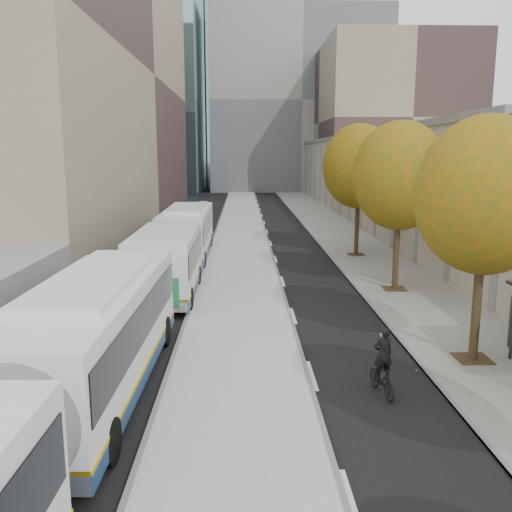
{
  "coord_description": "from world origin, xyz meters",
  "views": [
    {
      "loc": [
        -3.7,
        -3.12,
        6.52
      ],
      "look_at": [
        -3.17,
        17.95,
        2.5
      ],
      "focal_mm": 38.0,
      "sensor_mm": 36.0,
      "label": 1
    }
  ],
  "objects_px": {
    "bus_near": "(35,404)",
    "distant_car": "(204,206)",
    "bus_far": "(180,242)",
    "cyclist": "(382,370)"
  },
  "relations": [
    {
      "from": "distant_car",
      "to": "bus_near",
      "type": "bearing_deg",
      "value": -95.05
    },
    {
      "from": "distant_car",
      "to": "cyclist",
      "type": "bearing_deg",
      "value": -85.48
    },
    {
      "from": "bus_far",
      "to": "cyclist",
      "type": "bearing_deg",
      "value": -65.55
    },
    {
      "from": "bus_near",
      "to": "bus_far",
      "type": "xyz_separation_m",
      "value": [
        0.6,
        19.71,
        -0.02
      ]
    },
    {
      "from": "distant_car",
      "to": "bus_far",
      "type": "bearing_deg",
      "value": -93.72
    },
    {
      "from": "bus_near",
      "to": "distant_car",
      "type": "height_order",
      "value": "bus_near"
    },
    {
      "from": "cyclist",
      "to": "bus_near",
      "type": "bearing_deg",
      "value": -165.35
    },
    {
      "from": "bus_far",
      "to": "distant_car",
      "type": "relative_size",
      "value": 4.87
    },
    {
      "from": "bus_near",
      "to": "cyclist",
      "type": "xyz_separation_m",
      "value": [
        7.87,
        3.83,
        -0.98
      ]
    },
    {
      "from": "bus_far",
      "to": "cyclist",
      "type": "relative_size",
      "value": 9.53
    }
  ]
}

